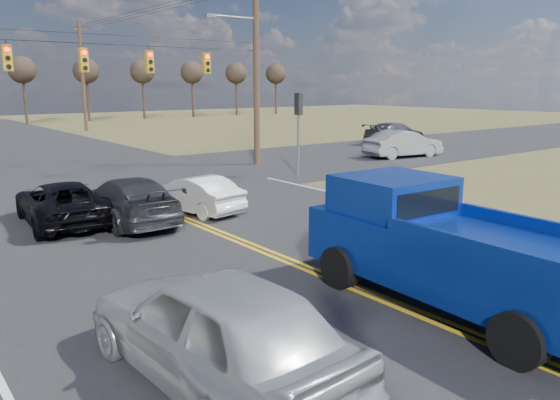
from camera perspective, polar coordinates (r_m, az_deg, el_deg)
ground at (r=10.93m, az=13.84°, el=-11.39°), size 160.00×160.00×0.00m
road_main at (r=18.51m, az=-10.98°, el=-1.60°), size 14.00×120.00×0.02m
road_cross at (r=25.79m, az=-19.00°, el=1.77°), size 120.00×12.00×0.02m
signal_gantry at (r=25.41m, az=-18.53°, el=13.15°), size 19.60×4.83×10.00m
utility_poles at (r=24.51m, az=-19.07°, el=13.56°), size 19.60×58.32×10.00m
treeline at (r=34.09m, az=-24.66°, el=13.31°), size 87.00×117.80×7.40m
pickup_truck at (r=11.12m, az=16.97°, el=-4.82°), size 2.75×6.43×2.38m
silver_suv at (r=8.08m, az=-6.70°, el=-13.03°), size 2.32×5.16×1.72m
black_suv at (r=18.24m, az=-21.80°, el=-0.28°), size 2.60×4.99×1.34m
white_car_queue at (r=18.73m, az=-8.87°, el=0.61°), size 1.96×3.99×1.26m
dgrey_car_queue at (r=17.73m, az=-15.59°, el=-0.03°), size 2.19×5.04×1.44m
cross_car_east_near at (r=33.61m, az=12.75°, el=5.74°), size 2.48×5.11×1.62m
cross_car_east_far at (r=41.69m, az=11.89°, el=6.88°), size 2.31×5.36×1.54m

